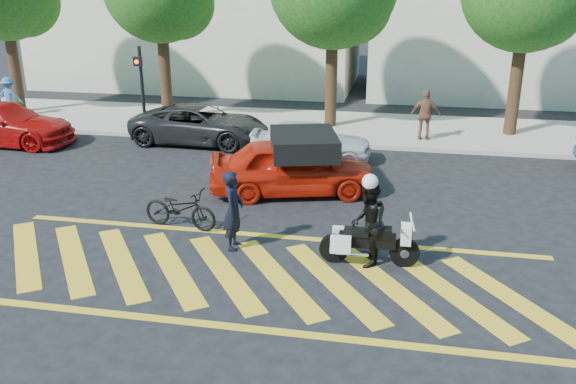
% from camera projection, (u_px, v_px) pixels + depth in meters
% --- Properties ---
extents(ground, '(90.00, 90.00, 0.00)m').
position_uv_depth(ground, '(254.00, 275.00, 12.10)').
color(ground, black).
rests_on(ground, ground).
extents(sidewalk, '(60.00, 5.00, 0.15)m').
position_uv_depth(sidewalk, '(330.00, 127.00, 23.14)').
color(sidewalk, '#9E998E').
rests_on(sidewalk, ground).
extents(crosswalk, '(12.33, 4.00, 0.01)m').
position_uv_depth(crosswalk, '(252.00, 274.00, 12.10)').
color(crosswalk, gold).
rests_on(crosswalk, ground).
extents(signal_pole, '(0.28, 0.43, 3.20)m').
position_uv_depth(signal_pole, '(141.00, 83.00, 21.58)').
color(signal_pole, black).
rests_on(signal_pole, ground).
extents(officer_bike, '(0.44, 0.65, 1.75)m').
position_uv_depth(officer_bike, '(233.00, 210.00, 12.98)').
color(officer_bike, black).
rests_on(officer_bike, ground).
extents(bicycle, '(1.91, 0.92, 0.96)m').
position_uv_depth(bicycle, '(180.00, 209.00, 14.14)').
color(bicycle, black).
rests_on(bicycle, ground).
extents(police_motorcycle, '(2.04, 0.66, 0.90)m').
position_uv_depth(police_motorcycle, '(368.00, 242.00, 12.38)').
color(police_motorcycle, black).
rests_on(police_motorcycle, ground).
extents(officer_moto, '(0.71, 0.90, 1.79)m').
position_uv_depth(officer_moto, '(368.00, 223.00, 12.25)').
color(officer_moto, black).
rests_on(officer_moto, ground).
extents(red_convertible, '(4.71, 2.86, 1.50)m').
position_uv_depth(red_convertible, '(292.00, 167.00, 16.27)').
color(red_convertible, '#B91808').
rests_on(red_convertible, ground).
extents(parked_left, '(4.90, 2.03, 1.42)m').
position_uv_depth(parked_left, '(4.00, 124.00, 20.98)').
color(parked_left, '#AE0C0A').
rests_on(parked_left, ground).
extents(parked_mid_left, '(4.83, 2.37, 1.32)m').
position_uv_depth(parked_mid_left, '(200.00, 124.00, 21.10)').
color(parked_mid_left, black).
rests_on(parked_mid_left, ground).
extents(parked_mid_right, '(3.91, 1.83, 1.30)m').
position_uv_depth(parked_mid_right, '(310.00, 141.00, 19.08)').
color(parked_mid_right, silver).
rests_on(parked_mid_right, ground).
extents(pedestrian_left, '(1.07, 0.69, 1.56)m').
position_uv_depth(pedestrian_left, '(10.00, 97.00, 24.36)').
color(pedestrian_left, '#3A69A1').
rests_on(pedestrian_left, sidewalk).
extents(pedestrian_right, '(1.03, 0.45, 1.74)m').
position_uv_depth(pedestrian_right, '(425.00, 115.00, 20.88)').
color(pedestrian_right, brown).
rests_on(pedestrian_right, sidewalk).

